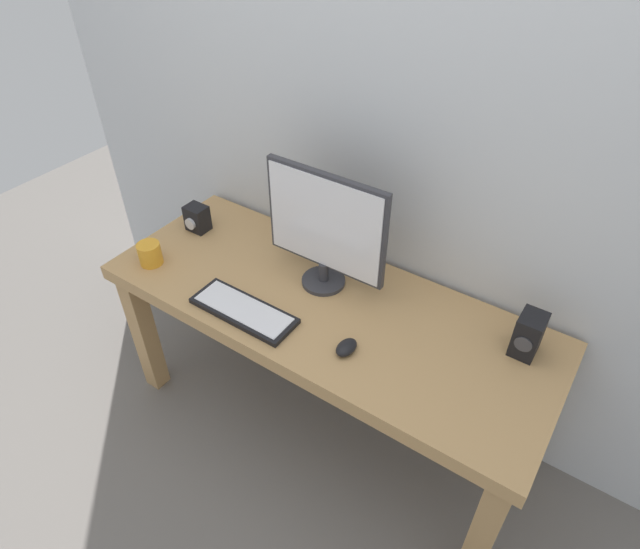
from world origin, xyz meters
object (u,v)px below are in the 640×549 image
at_px(speaker_right, 528,335).
at_px(monitor, 325,228).
at_px(keyboard_primary, 244,310).
at_px(mouse, 346,347).
at_px(audio_controller, 197,218).
at_px(desk, 324,322).
at_px(coffee_mug, 150,254).

bearing_deg(speaker_right, monitor, -174.42).
height_order(keyboard_primary, mouse, mouse).
relative_size(keyboard_primary, audio_controller, 3.54).
xyz_separation_m(monitor, speaker_right, (0.73, 0.07, -0.17)).
xyz_separation_m(monitor, audio_controller, (-0.63, -0.02, -0.19)).
xyz_separation_m(keyboard_primary, mouse, (0.39, 0.05, 0.01)).
bearing_deg(speaker_right, mouse, -145.73).
relative_size(mouse, audio_controller, 0.79).
bearing_deg(desk, coffee_mug, -164.47).
relative_size(speaker_right, audio_controller, 1.37).
bearing_deg(keyboard_primary, coffee_mug, 178.32).
distance_m(mouse, audio_controller, 0.92).
height_order(mouse, speaker_right, speaker_right).
bearing_deg(desk, audio_controller, 173.47).
bearing_deg(coffee_mug, desk, 15.53).
distance_m(mouse, speaker_right, 0.58).
xyz_separation_m(mouse, coffee_mug, (-0.88, -0.03, 0.03)).
height_order(speaker_right, coffee_mug, speaker_right).
relative_size(desk, audio_controller, 15.07).
height_order(monitor, coffee_mug, monitor).
xyz_separation_m(speaker_right, coffee_mug, (-1.35, -0.36, -0.03)).
bearing_deg(coffee_mug, keyboard_primary, -1.68).
distance_m(monitor, mouse, 0.42).
xyz_separation_m(monitor, coffee_mug, (-0.62, -0.29, -0.20)).
distance_m(desk, keyboard_primary, 0.31).
distance_m(monitor, coffee_mug, 0.71).
height_order(desk, audio_controller, audio_controller).
relative_size(desk, mouse, 19.04).
bearing_deg(audio_controller, speaker_right, 3.70).
bearing_deg(mouse, coffee_mug, -173.98).
distance_m(keyboard_primary, speaker_right, 0.95).
distance_m(monitor, audio_controller, 0.66).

